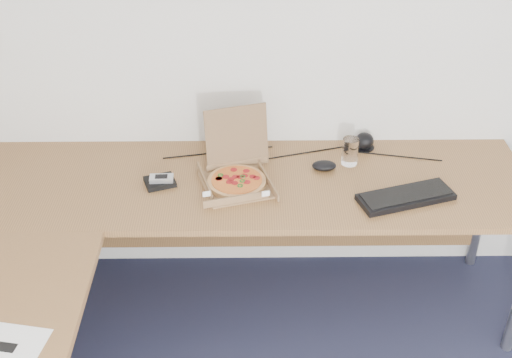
{
  "coord_description": "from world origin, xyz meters",
  "views": [
    {
      "loc": [
        -0.48,
        -1.02,
        2.35
      ],
      "look_at": [
        -0.45,
        1.28,
        0.82
      ],
      "focal_mm": 46.9,
      "sensor_mm": 36.0,
      "label": 1
    }
  ],
  "objects_px": {
    "desk": "(160,249)",
    "pizza_box": "(237,177)",
    "drinking_glass": "(350,151)",
    "keyboard": "(406,197)",
    "wallet": "(160,182)"
  },
  "relations": [
    {
      "from": "desk",
      "to": "pizza_box",
      "type": "distance_m",
      "value": 0.51
    },
    {
      "from": "drinking_glass",
      "to": "keyboard",
      "type": "xyz_separation_m",
      "value": [
        0.2,
        -0.29,
        -0.05
      ]
    },
    {
      "from": "drinking_glass",
      "to": "keyboard",
      "type": "distance_m",
      "value": 0.35
    },
    {
      "from": "desk",
      "to": "keyboard",
      "type": "xyz_separation_m",
      "value": [
        1.0,
        0.28,
        0.04
      ]
    },
    {
      "from": "pizza_box",
      "to": "drinking_glass",
      "type": "height_order",
      "value": "pizza_box"
    },
    {
      "from": "keyboard",
      "to": "wallet",
      "type": "height_order",
      "value": "keyboard"
    },
    {
      "from": "drinking_glass",
      "to": "wallet",
      "type": "xyz_separation_m",
      "value": [
        -0.84,
        -0.16,
        -0.05
      ]
    },
    {
      "from": "pizza_box",
      "to": "drinking_glass",
      "type": "relative_size",
      "value": 2.58
    },
    {
      "from": "drinking_glass",
      "to": "desk",
      "type": "bearing_deg",
      "value": -144.69
    },
    {
      "from": "drinking_glass",
      "to": "wallet",
      "type": "relative_size",
      "value": 1.01
    },
    {
      "from": "wallet",
      "to": "drinking_glass",
      "type": "bearing_deg",
      "value": -8.84
    },
    {
      "from": "drinking_glass",
      "to": "wallet",
      "type": "distance_m",
      "value": 0.86
    },
    {
      "from": "pizza_box",
      "to": "drinking_glass",
      "type": "xyz_separation_m",
      "value": [
        0.51,
        0.16,
        0.03
      ]
    },
    {
      "from": "desk",
      "to": "drinking_glass",
      "type": "height_order",
      "value": "drinking_glass"
    },
    {
      "from": "desk",
      "to": "wallet",
      "type": "bearing_deg",
      "value": 95.73
    }
  ]
}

